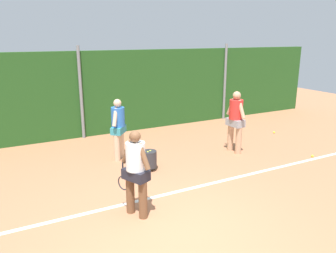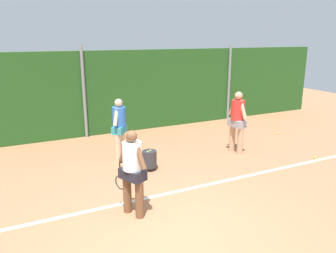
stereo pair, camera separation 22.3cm
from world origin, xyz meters
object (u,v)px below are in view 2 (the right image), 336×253
player_midcourt (237,119)px  tennis_ball_3 (278,133)px  ball_hopper (149,159)px  tennis_ball_6 (315,157)px  player_backcourt_far (119,125)px  player_foreground_near (132,169)px

player_midcourt → tennis_ball_3: size_ratio=26.75×
tennis_ball_3 → player_midcourt: bearing=-160.3°
ball_hopper → tennis_ball_6: bearing=-16.0°
player_midcourt → tennis_ball_3: player_midcourt is taller
player_backcourt_far → ball_hopper: (0.39, -1.12, -0.64)m
player_midcourt → tennis_ball_6: bearing=47.5°
player_foreground_near → player_backcourt_far: player_backcourt_far is taller
player_backcourt_far → tennis_ball_3: player_backcourt_far is taller
player_backcourt_far → tennis_ball_6: size_ratio=25.00×
player_midcourt → tennis_ball_6: size_ratio=26.75×
tennis_ball_3 → player_foreground_near: bearing=-155.7°
player_foreground_near → tennis_ball_3: size_ratio=24.83×
player_midcourt → tennis_ball_3: bearing=107.0°
player_foreground_near → ball_hopper: (1.11, 1.86, -0.63)m
tennis_ball_6 → player_backcourt_far: bearing=153.5°
player_foreground_near → player_midcourt: bearing=-87.2°
player_foreground_near → ball_hopper: 2.25m
player_backcourt_far → ball_hopper: bearing=-120.8°
player_foreground_near → ball_hopper: player_foreground_near is taller
player_foreground_near → tennis_ball_6: player_foreground_near is taller
player_backcourt_far → tennis_ball_6: bearing=-76.5°
player_midcourt → ball_hopper: (-2.74, -0.11, -0.70)m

